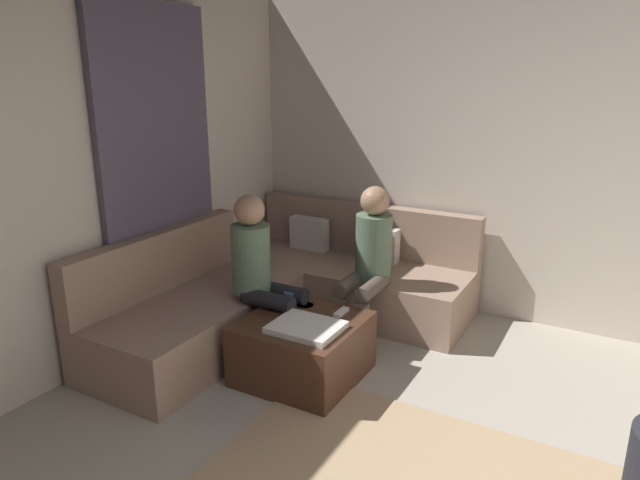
% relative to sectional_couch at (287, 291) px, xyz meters
% --- Properties ---
extents(wall_back, '(6.00, 0.12, 2.70)m').
position_rel_sectional_couch_xyz_m(wall_back, '(2.08, 1.06, 1.07)').
color(wall_back, beige).
rests_on(wall_back, ground_plane).
extents(curtain_panel, '(0.06, 1.10, 2.50)m').
position_rel_sectional_couch_xyz_m(curtain_panel, '(-0.76, -0.58, 0.97)').
color(curtain_panel, '#595166').
rests_on(curtain_panel, ground_plane).
extents(sectional_couch, '(2.10, 2.55, 0.87)m').
position_rel_sectional_couch_xyz_m(sectional_couch, '(0.00, 0.00, 0.00)').
color(sectional_couch, '#9E7F6B').
rests_on(sectional_couch, ground_plane).
extents(ottoman, '(0.76, 0.76, 0.42)m').
position_rel_sectional_couch_xyz_m(ottoman, '(0.56, -0.69, -0.07)').
color(ottoman, '#4C2D1E').
rests_on(ottoman, ground_plane).
extents(folded_blanket, '(0.44, 0.36, 0.04)m').
position_rel_sectional_couch_xyz_m(folded_blanket, '(0.66, -0.81, 0.16)').
color(folded_blanket, white).
rests_on(folded_blanket, ottoman).
extents(coffee_mug, '(0.08, 0.08, 0.10)m').
position_rel_sectional_couch_xyz_m(coffee_mug, '(0.34, -0.51, 0.19)').
color(coffee_mug, '#334C72').
rests_on(coffee_mug, ottoman).
extents(game_remote, '(0.05, 0.15, 0.02)m').
position_rel_sectional_couch_xyz_m(game_remote, '(0.74, -0.47, 0.15)').
color(game_remote, white).
rests_on(game_remote, ottoman).
extents(person_on_couch_back, '(0.30, 0.60, 1.20)m').
position_rel_sectional_couch_xyz_m(person_on_couch_back, '(0.70, 0.06, 0.38)').
color(person_on_couch_back, brown).
rests_on(person_on_couch_back, ground_plane).
extents(person_on_couch_side, '(0.60, 0.30, 1.20)m').
position_rel_sectional_couch_xyz_m(person_on_couch_side, '(0.15, -0.55, 0.38)').
color(person_on_couch_side, black).
rests_on(person_on_couch_side, ground_plane).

